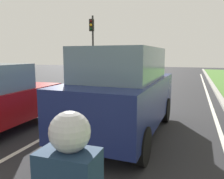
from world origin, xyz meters
The scene contains 6 objects.
ground_plane centered at (0.00, 14.00, 0.00)m, with size 60.00×60.00×0.00m, color #262628.
lane_line_center centered at (-0.70, 14.00, 0.00)m, with size 0.12×32.00×0.01m, color silver.
lane_line_right_edge centered at (3.60, 14.00, 0.00)m, with size 0.12×32.00×0.01m, color silver.
curb_right centered at (4.10, 14.00, 0.06)m, with size 0.24×48.00×0.12m, color #9E9B93.
car_suv_ahead centered at (1.14, 8.83, 1.17)m, with size 2.06×4.55×2.28m.
traffic_light_overhead_left centered at (-4.68, 19.50, 3.42)m, with size 0.32×0.50×5.09m.
Camera 1 is at (2.82, 3.28, 2.10)m, focal length 36.07 mm.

